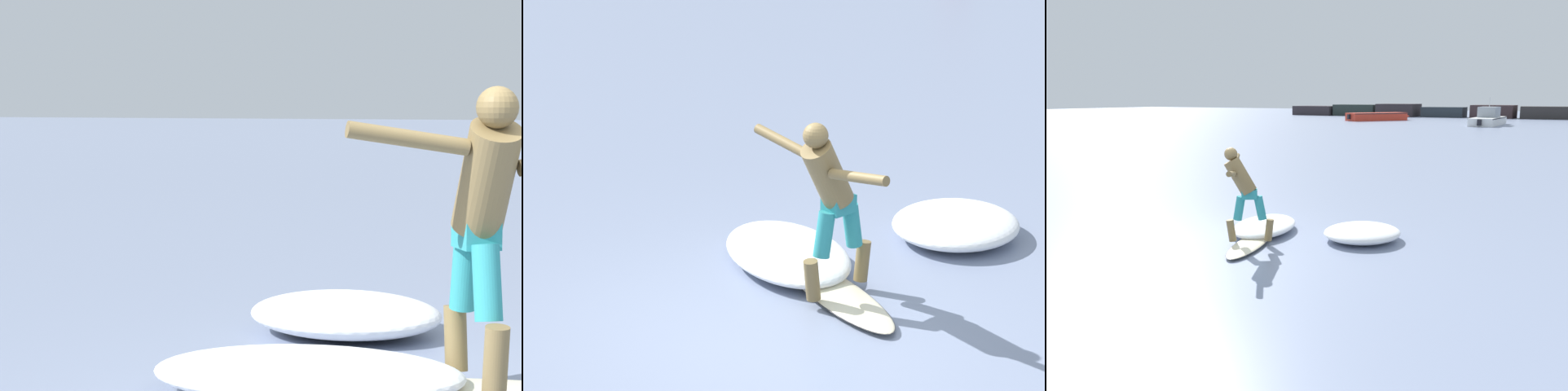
{
  "view_description": "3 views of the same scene",
  "coord_description": "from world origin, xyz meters",
  "views": [
    {
      "loc": [
        -5.9,
        -0.75,
        1.64
      ],
      "look_at": [
        0.68,
        1.9,
        1.09
      ],
      "focal_mm": 85.0,
      "sensor_mm": 36.0,
      "label": 1
    },
    {
      "loc": [
        -1.88,
        -9.27,
        4.58
      ],
      "look_at": [
        0.48,
        1.84,
        0.61
      ],
      "focal_mm": 85.0,
      "sensor_mm": 36.0,
      "label": 2
    },
    {
      "loc": [
        5.6,
        -6.36,
        2.53
      ],
      "look_at": [
        0.98,
        2.26,
        0.64
      ],
      "focal_mm": 35.0,
      "sensor_mm": 36.0,
      "label": 3
    }
  ],
  "objects": [
    {
      "name": "wave_foam_at_tail",
      "position": [
        0.45,
        1.53,
        0.13
      ],
      "size": [
        1.39,
        1.92,
        0.25
      ],
      "color": "white",
      "rests_on": "ground"
    },
    {
      "name": "surfboard",
      "position": [
        0.71,
        0.69,
        0.05
      ],
      "size": [
        0.95,
        2.04,
        0.23
      ],
      "color": "beige",
      "rests_on": "ground"
    },
    {
      "name": "wave_foam_at_nose",
      "position": [
        2.29,
        1.91,
        0.14
      ],
      "size": [
        1.85,
        1.89,
        0.28
      ],
      "color": "white",
      "rests_on": "ground"
    },
    {
      "name": "surfer",
      "position": [
        0.62,
        0.59,
        1.05
      ],
      "size": [
        1.05,
        1.39,
        1.63
      ],
      "color": "brown",
      "rests_on": "surfboard"
    },
    {
      "name": "ground_plane",
      "position": [
        0.0,
        0.0,
        0.0
      ],
      "size": [
        200.0,
        200.0,
        0.0
      ],
      "primitive_type": "plane",
      "color": "gray"
    }
  ]
}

